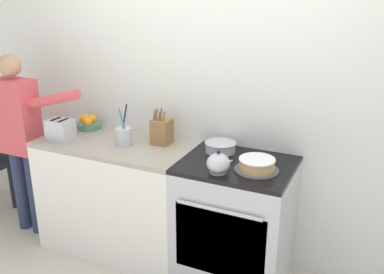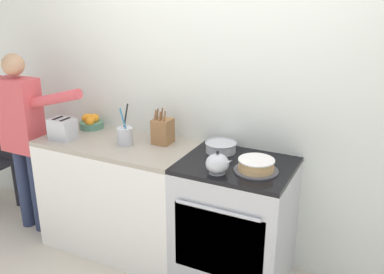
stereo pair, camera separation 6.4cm
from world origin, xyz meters
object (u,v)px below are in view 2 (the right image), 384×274
object	(u,v)px
stove_range	(234,223)
mixing_bowl	(221,147)
person_baker	(23,130)
knife_block	(163,131)
fruit_bowl	(91,122)
toaster	(62,129)
layer_cake	(256,166)
tea_kettle	(218,164)
utensil_crock	(125,136)

from	to	relation	value
stove_range	mixing_bowl	bearing A→B (deg)	139.66
stove_range	person_baker	xyz separation A→B (m)	(-1.85, -0.13, 0.46)
stove_range	knife_block	size ratio (longest dim) A/B	3.30
fruit_bowl	toaster	bearing A→B (deg)	-92.94
layer_cake	toaster	xyz separation A→B (m)	(-1.55, -0.08, 0.04)
mixing_bowl	fruit_bowl	world-z (taller)	fruit_bowl
tea_kettle	person_baker	size ratio (longest dim) A/B	0.12
utensil_crock	person_baker	size ratio (longest dim) A/B	0.20
stove_range	layer_cake	distance (m)	0.53
mixing_bowl	knife_block	world-z (taller)	knife_block
fruit_bowl	knife_block	bearing A→B (deg)	-4.10
fruit_bowl	person_baker	world-z (taller)	person_baker
layer_cake	tea_kettle	size ratio (longest dim) A/B	1.56
tea_kettle	toaster	bearing A→B (deg)	177.70
layer_cake	stove_range	bearing A→B (deg)	158.44
tea_kettle	utensil_crock	bearing A→B (deg)	168.73
layer_cake	fruit_bowl	size ratio (longest dim) A/B	1.45
tea_kettle	mixing_bowl	bearing A→B (deg)	109.40
fruit_bowl	stove_range	bearing A→B (deg)	-7.35
layer_cake	knife_block	world-z (taller)	knife_block
layer_cake	tea_kettle	distance (m)	0.25
knife_block	fruit_bowl	bearing A→B (deg)	175.90
stove_range	person_baker	distance (m)	1.91
person_baker	stove_range	bearing A→B (deg)	17.59
tea_kettle	fruit_bowl	xyz separation A→B (m)	(-1.32, 0.37, -0.01)
tea_kettle	person_baker	world-z (taller)	person_baker
tea_kettle	knife_block	world-z (taller)	knife_block
knife_block	layer_cake	bearing A→B (deg)	-13.10
layer_cake	fruit_bowl	distance (m)	1.55
stove_range	person_baker	size ratio (longest dim) A/B	0.59
tea_kettle	utensil_crock	distance (m)	0.84
tea_kettle	stove_range	bearing A→B (deg)	73.13
stove_range	toaster	size ratio (longest dim) A/B	4.59
tea_kettle	knife_block	size ratio (longest dim) A/B	0.66
person_baker	fruit_bowl	bearing A→B (deg)	46.61
stove_range	layer_cake	size ratio (longest dim) A/B	3.18
utensil_crock	toaster	distance (m)	0.52
layer_cake	knife_block	distance (m)	0.83
stove_range	mixing_bowl	distance (m)	0.55
mixing_bowl	fruit_bowl	xyz separation A→B (m)	(-1.20, 0.02, 0.01)
stove_range	utensil_crock	distance (m)	1.04
stove_range	person_baker	bearing A→B (deg)	-176.11
mixing_bowl	fruit_bowl	size ratio (longest dim) A/B	1.14
fruit_bowl	person_baker	bearing A→B (deg)	-147.09
mixing_bowl	person_baker	world-z (taller)	person_baker
knife_block	person_baker	distance (m)	1.23
knife_block	person_baker	size ratio (longest dim) A/B	0.18
tea_kettle	layer_cake	bearing A→B (deg)	31.58
mixing_bowl	person_baker	distance (m)	1.69
stove_range	toaster	distance (m)	1.50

